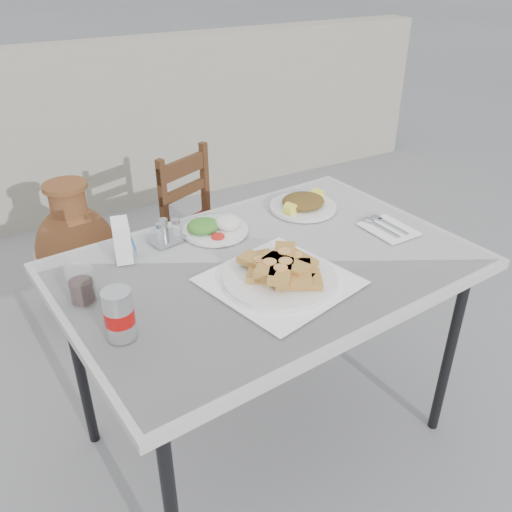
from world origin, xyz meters
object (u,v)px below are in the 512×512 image
salad_rice_plate (215,227)px  pide_plate (280,271)px  chair (204,228)px  salad_chopped_plate (303,203)px  terracotta_urn (78,254)px  soda_can (119,314)px  napkin_holder (122,240)px  cafe_table (268,275)px  cola_glass (81,286)px  condiment_caddy (167,234)px

salad_rice_plate → pide_plate: bearing=-85.6°
pide_plate → chair: 1.28m
pide_plate → salad_rice_plate: 0.41m
salad_chopped_plate → terracotta_urn: bearing=127.5°
pide_plate → terracotta_urn: 1.54m
soda_can → napkin_holder: soda_can is taller
salad_rice_plate → salad_chopped_plate: 0.40m
cafe_table → terracotta_urn: (-0.42, 1.26, -0.43)m
salad_rice_plate → cafe_table: bearing=-76.4°
salad_rice_plate → salad_chopped_plate: bearing=1.1°
cafe_table → terracotta_urn: cafe_table is taller
cola_glass → condiment_caddy: size_ratio=0.84×
soda_can → cola_glass: soda_can is taller
condiment_caddy → cola_glass: bearing=-147.7°
soda_can → condiment_caddy: soda_can is taller
cafe_table → salad_rice_plate: bearing=103.6°
cafe_table → condiment_caddy: bearing=129.3°
salad_chopped_plate → terracotta_urn: size_ratio=0.36×
salad_chopped_plate → terracotta_urn: 1.34m
salad_chopped_plate → condiment_caddy: bearing=178.3°
chair → terracotta_urn: (-0.64, 0.22, -0.09)m
salad_rice_plate → cola_glass: bearing=-159.4°
cola_glass → terracotta_urn: size_ratio=0.15×
cafe_table → cola_glass: (-0.61, 0.08, 0.11)m
salad_rice_plate → soda_can: soda_can is taller
pide_plate → chair: size_ratio=0.59×
cola_glass → chair: (0.83, 0.96, -0.45)m
chair → cola_glass: bearing=-154.1°
cafe_table → salad_rice_plate: (-0.07, 0.28, 0.08)m
cola_glass → condiment_caddy: (0.36, 0.23, -0.02)m
salad_chopped_plate → napkin_holder: bearing=-178.4°
condiment_caddy → terracotta_urn: (-0.17, 0.96, -0.52)m
soda_can → napkin_holder: (0.14, 0.41, -0.01)m
pide_plate → soda_can: size_ratio=3.37×
soda_can → condiment_caddy: (0.31, 0.45, -0.04)m
pide_plate → condiment_caddy: 0.48m
soda_can → chair: bearing=56.9°
terracotta_urn → salad_chopped_plate: bearing=-52.5°
condiment_caddy → chair: bearing=57.7°
cola_glass → napkin_holder: 0.27m
condiment_caddy → terracotta_urn: 1.11m
pide_plate → soda_can: 0.52m
cafe_table → salad_chopped_plate: salad_chopped_plate is taller
cafe_table → napkin_holder: bearing=147.8°
pide_plate → condiment_caddy: condiment_caddy is taller
cola_glass → salad_rice_plate: bearing=20.6°
salad_rice_plate → condiment_caddy: bearing=172.2°
chair → cafe_table: bearing=-125.5°
soda_can → salad_rice_plate: bearing=41.1°
condiment_caddy → chair: 0.97m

